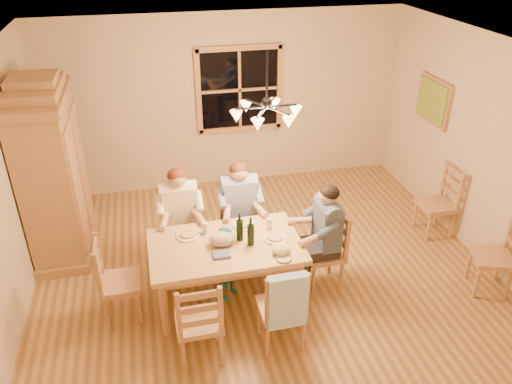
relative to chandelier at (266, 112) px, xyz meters
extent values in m
plane|color=olive|center=(0.00, 0.00, -2.08)|extent=(5.50, 5.50, 0.00)
cube|color=white|center=(0.00, 0.00, 0.62)|extent=(5.50, 5.00, 0.02)
cube|color=#CFB492|center=(0.00, 2.50, -0.73)|extent=(5.50, 0.02, 2.70)
cube|color=#CFB492|center=(-2.75, 0.00, -0.73)|extent=(0.02, 5.00, 2.70)
cube|color=#CFB492|center=(2.75, 0.00, -0.73)|extent=(0.02, 5.00, 2.70)
cube|color=black|center=(0.20, 2.48, -0.53)|extent=(1.20, 0.03, 1.20)
cube|color=#A67249|center=(0.20, 2.46, -0.53)|extent=(1.30, 0.06, 1.30)
cube|color=#9F7145|center=(2.72, 1.20, -0.48)|extent=(0.04, 0.78, 0.64)
cube|color=#1E6B2D|center=(2.69, 1.20, -0.48)|extent=(0.02, 0.68, 0.54)
cylinder|color=black|center=(0.00, 0.00, 0.36)|extent=(0.02, 0.02, 0.53)
sphere|color=black|center=(0.00, 0.00, 0.09)|extent=(0.12, 0.12, 0.12)
cylinder|color=black|center=(0.16, 0.00, 0.05)|extent=(0.34, 0.02, 0.02)
cone|color=#FFB259|center=(0.32, 0.00, -0.03)|extent=(0.13, 0.13, 0.12)
cylinder|color=black|center=(0.08, 0.14, 0.05)|extent=(0.19, 0.31, 0.02)
cone|color=#FFB259|center=(0.16, 0.28, -0.03)|extent=(0.13, 0.13, 0.12)
cylinder|color=black|center=(-0.08, 0.14, 0.05)|extent=(0.19, 0.31, 0.02)
cone|color=#FFB259|center=(-0.16, 0.28, -0.03)|extent=(0.13, 0.13, 0.12)
cylinder|color=black|center=(-0.16, 0.00, 0.05)|extent=(0.34, 0.02, 0.02)
cone|color=#FFB259|center=(-0.32, 0.00, -0.03)|extent=(0.13, 0.13, 0.12)
cylinder|color=black|center=(-0.08, -0.14, 0.05)|extent=(0.19, 0.31, 0.02)
cone|color=#FFB259|center=(-0.16, -0.28, -0.03)|extent=(0.13, 0.13, 0.12)
cylinder|color=black|center=(0.08, -0.14, 0.05)|extent=(0.19, 0.31, 0.02)
cone|color=#FFB259|center=(0.16, -0.28, -0.03)|extent=(0.13, 0.13, 0.12)
cube|color=#9F7145|center=(-2.43, 1.12, -1.08)|extent=(0.60, 1.30, 2.00)
cube|color=#9F7145|center=(-2.43, 1.12, -0.03)|extent=(0.66, 1.40, 0.10)
cube|color=#9F7145|center=(-2.43, 1.12, 0.07)|extent=(0.58, 1.00, 0.12)
cube|color=#9F7145|center=(-2.43, 1.12, 0.17)|extent=(0.52, 0.55, 0.10)
cube|color=#A67249|center=(-2.12, 0.79, -1.08)|extent=(0.03, 0.55, 1.60)
cube|color=#A67249|center=(-2.12, 1.45, -1.08)|extent=(0.03, 0.55, 1.60)
cube|color=#9F7145|center=(-2.43, 1.12, -2.02)|extent=(0.66, 1.40, 0.12)
cube|color=tan|center=(-0.54, -0.40, -1.35)|extent=(1.65, 1.01, 0.06)
cube|color=#A67249|center=(-0.54, -0.40, -1.43)|extent=(1.50, 0.86, 0.10)
cylinder|color=#A67249|center=(-1.26, -0.81, -1.73)|extent=(0.09, 0.09, 0.70)
cylinder|color=#A67249|center=(0.18, -0.80, -1.73)|extent=(0.09, 0.09, 0.70)
cylinder|color=#A67249|center=(-1.27, 0.00, -1.73)|extent=(0.09, 0.09, 0.70)
cylinder|color=#A67249|center=(0.17, 0.01, -1.73)|extent=(0.09, 0.09, 0.70)
cube|color=#A67249|center=(-0.96, 0.37, -1.63)|extent=(0.44, 0.42, 0.06)
cube|color=#A67249|center=(-0.96, 0.37, -1.36)|extent=(0.38, 0.05, 0.54)
cube|color=#A67249|center=(-0.23, 0.38, -1.63)|extent=(0.44, 0.42, 0.06)
cube|color=#A67249|center=(-0.23, 0.38, -1.36)|extent=(0.38, 0.05, 0.54)
cube|color=#A67249|center=(-0.95, -1.18, -1.63)|extent=(0.44, 0.42, 0.06)
cube|color=#A67249|center=(-0.95, -1.18, -1.36)|extent=(0.38, 0.05, 0.54)
cube|color=#A67249|center=(-0.13, -1.17, -1.63)|extent=(0.44, 0.42, 0.06)
cube|color=#A67249|center=(-0.13, -1.17, -1.36)|extent=(0.38, 0.05, 0.54)
cube|color=#A67249|center=(-1.68, -0.41, -1.63)|extent=(0.42, 0.44, 0.06)
cube|color=#A67249|center=(-1.68, -0.41, -1.36)|extent=(0.05, 0.38, 0.54)
cube|color=#A67249|center=(0.60, -0.39, -1.63)|extent=(0.42, 0.44, 0.06)
cube|color=#A67249|center=(0.60, -0.39, -1.36)|extent=(0.05, 0.38, 0.54)
cube|color=beige|center=(-0.96, 0.37, -1.24)|extent=(0.40, 0.22, 0.52)
cube|color=#262328|center=(-0.96, 0.37, -1.55)|extent=(0.38, 0.42, 0.14)
sphere|color=tan|center=(-0.96, 0.37, -0.86)|extent=(0.21, 0.21, 0.21)
ellipsoid|color=#592614|center=(-0.96, 0.37, -0.83)|extent=(0.22, 0.22, 0.17)
cube|color=#364A94|center=(-0.23, 0.38, -1.24)|extent=(0.40, 0.22, 0.52)
cube|color=#262328|center=(-0.23, 0.38, -1.55)|extent=(0.38, 0.42, 0.14)
sphere|color=tan|center=(-0.23, 0.38, -0.86)|extent=(0.21, 0.21, 0.21)
ellipsoid|color=#381E11|center=(-0.23, 0.38, -0.83)|extent=(0.22, 0.22, 0.17)
cube|color=#45556E|center=(0.60, -0.39, -1.24)|extent=(0.22, 0.40, 0.52)
cube|color=#262328|center=(0.60, -0.39, -1.55)|extent=(0.42, 0.38, 0.14)
sphere|color=tan|center=(0.60, -0.39, -0.86)|extent=(0.21, 0.21, 0.21)
ellipsoid|color=black|center=(0.60, -0.39, -0.83)|extent=(0.22, 0.22, 0.17)
cube|color=#ADD3EA|center=(-0.13, -1.36, -1.38)|extent=(0.38, 0.10, 0.58)
cylinder|color=black|center=(-0.37, -0.34, -1.15)|extent=(0.08, 0.08, 0.33)
cylinder|color=black|center=(-0.28, -0.46, -1.15)|extent=(0.08, 0.08, 0.33)
cylinder|color=white|center=(-0.92, -0.15, -1.31)|extent=(0.26, 0.26, 0.02)
cylinder|color=white|center=(-0.27, -0.08, -1.31)|extent=(0.26, 0.26, 0.02)
cylinder|color=white|center=(0.00, -0.42, -1.31)|extent=(0.26, 0.26, 0.02)
cylinder|color=silver|center=(-0.73, -0.14, -1.25)|extent=(0.06, 0.06, 0.14)
cylinder|color=silver|center=(-0.01, -0.22, -1.25)|extent=(0.06, 0.06, 0.14)
ellipsoid|color=beige|center=(0.00, -0.69, -1.26)|extent=(0.20, 0.20, 0.11)
cube|color=#55689C|center=(-0.62, -0.59, -1.30)|extent=(0.18, 0.14, 0.03)
ellipsoid|color=tan|center=(-0.58, -0.40, -1.24)|extent=(0.28, 0.22, 0.15)
imported|color=#186D5A|center=(-0.51, -0.35, -1.61)|extent=(0.39, 0.40, 0.93)
cube|color=#A67249|center=(2.45, -0.91, -1.63)|extent=(0.55, 0.56, 0.06)
cube|color=#A67249|center=(2.45, -0.91, -1.36)|extent=(0.18, 0.37, 0.54)
cube|color=#A67249|center=(2.45, 0.31, -1.63)|extent=(0.42, 0.44, 0.06)
cube|color=#A67249|center=(2.45, 0.31, -1.36)|extent=(0.05, 0.38, 0.54)
camera|label=1|loc=(-1.22, -4.79, 1.77)|focal=35.00mm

